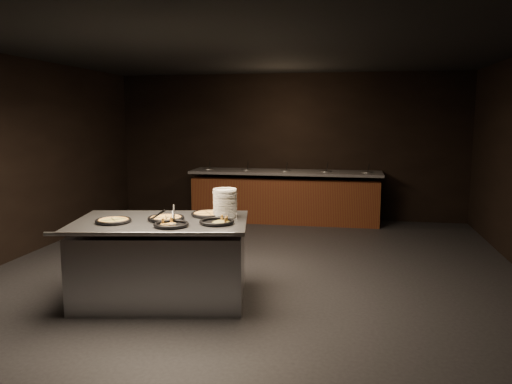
% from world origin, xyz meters
% --- Properties ---
extents(room, '(7.02, 8.02, 2.92)m').
position_xyz_m(room, '(0.00, 0.00, 1.45)').
color(room, black).
rests_on(room, ground).
extents(salad_bar, '(3.70, 0.83, 1.18)m').
position_xyz_m(salad_bar, '(0.00, 3.56, 0.44)').
color(salad_bar, '#522F13').
rests_on(salad_bar, ground).
extents(serving_counter, '(2.07, 1.54, 0.91)m').
position_xyz_m(serving_counter, '(-0.81, -0.92, 0.43)').
color(serving_counter, '#A7A9AE').
rests_on(serving_counter, ground).
extents(plate_stack, '(0.27, 0.27, 0.32)m').
position_xyz_m(plate_stack, '(-0.15, -0.61, 1.07)').
color(plate_stack, white).
rests_on(plate_stack, serving_counter).
extents(pan_veggie_whole, '(0.38, 0.38, 0.04)m').
position_xyz_m(pan_veggie_whole, '(-1.27, -1.12, 0.93)').
color(pan_veggie_whole, black).
rests_on(pan_veggie_whole, serving_counter).
extents(pan_cheese_whole, '(0.40, 0.40, 0.04)m').
position_xyz_m(pan_cheese_whole, '(-0.76, -0.88, 0.93)').
color(pan_cheese_whole, black).
rests_on(pan_cheese_whole, serving_counter).
extents(pan_cheese_slices_a, '(0.41, 0.41, 0.04)m').
position_xyz_m(pan_cheese_slices_a, '(-0.36, -0.56, 0.93)').
color(pan_cheese_slices_a, black).
rests_on(pan_cheese_slices_a, serving_counter).
extents(pan_cheese_slices_b, '(0.37, 0.37, 0.04)m').
position_xyz_m(pan_cheese_slices_b, '(-0.59, -1.19, 0.93)').
color(pan_cheese_slices_b, black).
rests_on(pan_cheese_slices_b, serving_counter).
extents(pan_veggie_slices, '(0.38, 0.38, 0.04)m').
position_xyz_m(pan_veggie_slices, '(-0.16, -0.96, 0.93)').
color(pan_veggie_slices, black).
rests_on(pan_veggie_slices, serving_counter).
extents(server_left, '(0.20, 0.33, 0.18)m').
position_xyz_m(server_left, '(-0.66, -0.93, 0.99)').
color(server_left, '#A7A9AE').
rests_on(server_left, serving_counter).
extents(server_right, '(0.33, 0.18, 0.16)m').
position_xyz_m(server_right, '(-0.71, -1.14, 0.99)').
color(server_right, '#A7A9AE').
rests_on(server_right, serving_counter).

